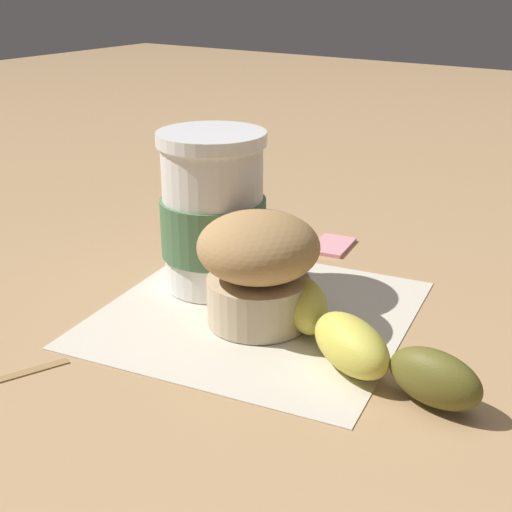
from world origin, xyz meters
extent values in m
plane|color=tan|center=(0.00, 0.00, 0.00)|extent=(3.00, 3.00, 0.00)
cube|color=beige|center=(0.00, 0.00, 0.00)|extent=(0.26, 0.26, 0.00)
cylinder|color=white|center=(-0.06, 0.02, 0.06)|extent=(0.08, 0.08, 0.12)
cylinder|color=white|center=(-0.06, 0.02, 0.12)|extent=(0.09, 0.09, 0.01)
cylinder|color=#4C754C|center=(-0.06, 0.02, 0.05)|extent=(0.08, 0.08, 0.05)
cylinder|color=beige|center=(0.01, -0.01, 0.02)|extent=(0.08, 0.08, 0.03)
ellipsoid|color=#AD8451|center=(0.01, -0.01, 0.06)|extent=(0.09, 0.09, 0.05)
ellipsoid|color=#D6CC4C|center=(0.04, 0.00, 0.02)|extent=(0.06, 0.06, 0.04)
ellipsoid|color=#D6CC4C|center=(0.10, -0.03, 0.02)|extent=(0.08, 0.07, 0.04)
ellipsoid|color=brown|center=(0.16, -0.04, 0.02)|extent=(0.06, 0.04, 0.04)
cube|color=pink|center=(-0.02, 0.15, 0.00)|extent=(0.04, 0.05, 0.01)
camera|label=1|loc=(0.27, -0.40, 0.24)|focal=50.00mm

